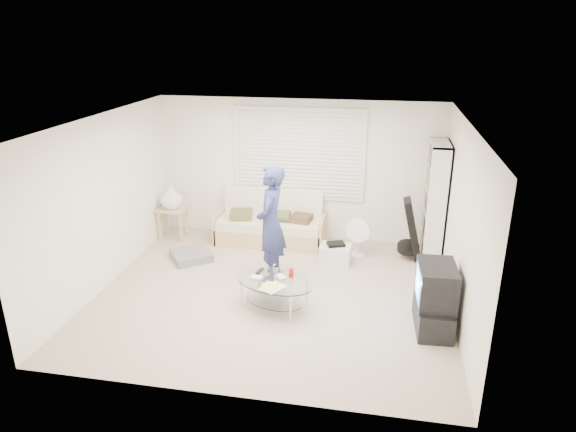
% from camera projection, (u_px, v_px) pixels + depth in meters
% --- Properties ---
extents(ground, '(5.00, 5.00, 0.00)m').
position_uv_depth(ground, '(273.00, 293.00, 7.46)').
color(ground, tan).
rests_on(ground, ground).
extents(room_shell, '(5.02, 4.52, 2.51)m').
position_uv_depth(room_shell, '(279.00, 176.00, 7.34)').
color(room_shell, white).
rests_on(room_shell, ground).
extents(window_blinds, '(2.32, 0.08, 1.62)m').
position_uv_depth(window_blinds, '(299.00, 154.00, 8.95)').
color(window_blinds, silver).
rests_on(window_blinds, ground).
extents(futon_sofa, '(1.93, 0.78, 0.94)m').
position_uv_depth(futon_sofa, '(271.00, 225.00, 9.15)').
color(futon_sofa, tan).
rests_on(futon_sofa, ground).
extents(grey_floor_pillow, '(0.83, 0.83, 0.13)m').
position_uv_depth(grey_floor_pillow, '(191.00, 255.00, 8.53)').
color(grey_floor_pillow, slate).
rests_on(grey_floor_pillow, ground).
extents(side_table, '(0.51, 0.41, 1.00)m').
position_uv_depth(side_table, '(171.00, 199.00, 9.17)').
color(side_table, tan).
rests_on(side_table, ground).
extents(bookshelf, '(0.31, 0.82, 1.95)m').
position_uv_depth(bookshelf, '(435.00, 202.00, 8.32)').
color(bookshelf, white).
rests_on(bookshelf, ground).
extents(guitar_case, '(0.40, 0.38, 1.01)m').
position_uv_depth(guitar_case, '(411.00, 233.00, 8.43)').
color(guitar_case, black).
rests_on(guitar_case, ground).
extents(floor_fan, '(0.41, 0.27, 0.67)m').
position_uv_depth(floor_fan, '(358.00, 234.00, 8.55)').
color(floor_fan, white).
rests_on(floor_fan, ground).
extents(storage_bin, '(0.52, 0.39, 0.35)m').
position_uv_depth(storage_bin, '(335.00, 253.00, 8.39)').
color(storage_bin, white).
rests_on(storage_bin, ground).
extents(tv_unit, '(0.48, 0.83, 0.88)m').
position_uv_depth(tv_unit, '(435.00, 298.00, 6.45)').
color(tv_unit, black).
rests_on(tv_unit, ground).
extents(coffee_table, '(1.30, 1.05, 0.54)m').
position_uv_depth(coffee_table, '(274.00, 286.00, 6.97)').
color(coffee_table, silver).
rests_on(coffee_table, ground).
extents(standing_person, '(0.45, 0.66, 1.78)m').
position_uv_depth(standing_person, '(271.00, 224.00, 7.62)').
color(standing_person, navy).
rests_on(standing_person, ground).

